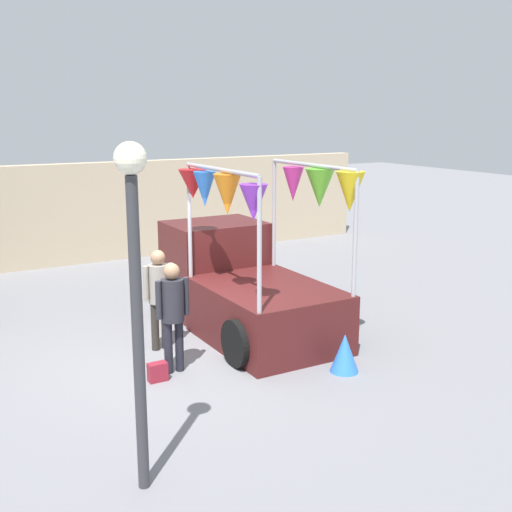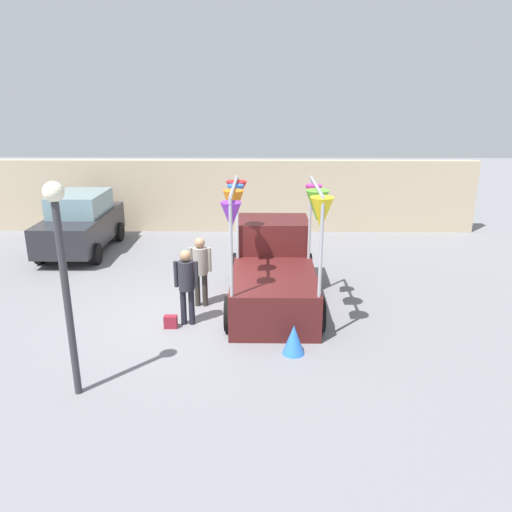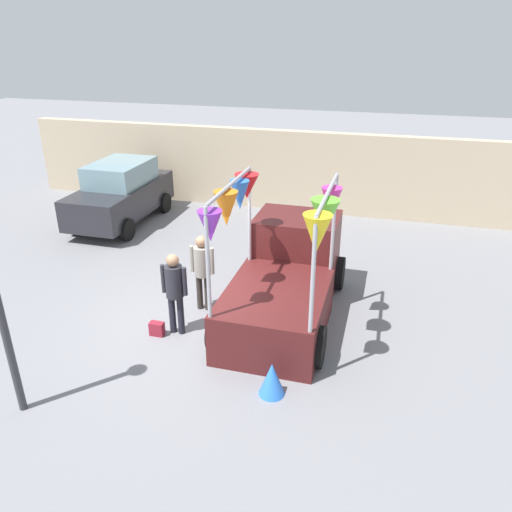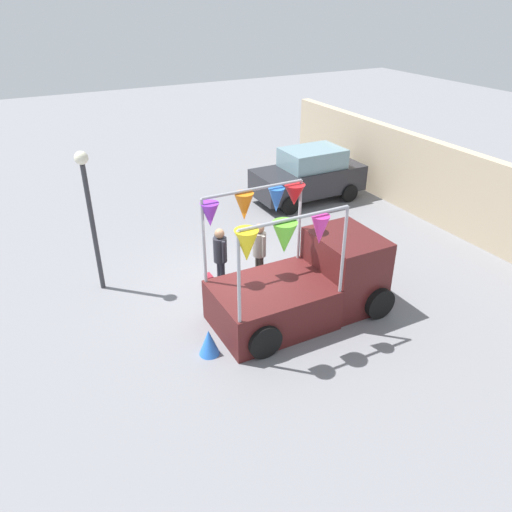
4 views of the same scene
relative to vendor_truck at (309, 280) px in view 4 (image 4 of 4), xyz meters
The scene contains 9 objects.
ground_plane 2.07m from the vendor_truck, 147.93° to the right, with size 60.00×60.00×0.00m, color slate.
vendor_truck is the anchor object (origin of this frame).
parked_car 7.22m from the vendor_truck, 147.09° to the left, with size 1.88×4.00×1.88m.
person_customer 2.37m from the vendor_truck, 143.38° to the right, with size 0.53×0.34×1.70m.
person_vendor 1.77m from the vendor_truck, 166.92° to the right, with size 0.53×0.34×1.69m.
handbag 2.86m from the vendor_truck, 144.38° to the right, with size 0.28×0.16×0.28m, color maroon.
street_lamp 5.53m from the vendor_truck, 129.43° to the right, with size 0.32×0.32×3.62m.
brick_boundary_wall 6.76m from the vendor_truck, 103.55° to the left, with size 18.00×0.36×2.60m, color tan.
folded_kite_bundle_azure 2.79m from the vendor_truck, 82.48° to the right, with size 0.44×0.44×0.60m, color blue.
Camera 4 is at (9.80, -4.71, 6.87)m, focal length 35.00 mm.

